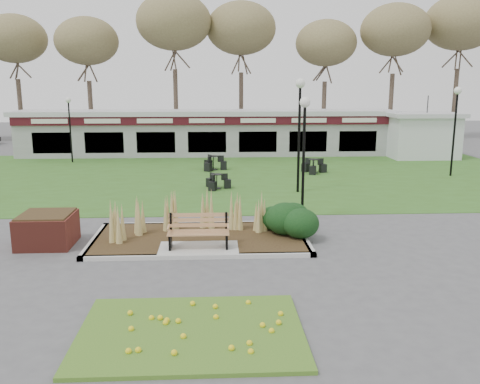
{
  "coord_description": "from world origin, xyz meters",
  "views": [
    {
      "loc": [
        0.48,
        -13.4,
        4.6
      ],
      "look_at": [
        1.25,
        2.0,
        1.3
      ],
      "focal_mm": 38.0,
      "sensor_mm": 36.0,
      "label": 1
    }
  ],
  "objects_px": {
    "lamp_post_far_right": "(456,112)",
    "lamp_post_far_left": "(69,115)",
    "food_pavilion": "(207,132)",
    "park_bench": "(199,231)",
    "lamp_post_near_left": "(304,132)",
    "lamp_post_mid_right": "(300,110)",
    "patio_umbrella": "(426,130)",
    "bistro_set_c": "(213,165)",
    "brick_planter": "(47,229)",
    "service_hut": "(421,135)",
    "bistro_set_a": "(217,184)",
    "bistro_set_d": "(314,168)"
  },
  "relations": [
    {
      "from": "lamp_post_mid_right",
      "to": "bistro_set_d",
      "type": "relative_size",
      "value": 3.63
    },
    {
      "from": "lamp_post_near_left",
      "to": "bistro_set_c",
      "type": "xyz_separation_m",
      "value": [
        -3.03,
        10.65,
        -2.78
      ]
    },
    {
      "from": "service_hut",
      "to": "lamp_post_mid_right",
      "type": "xyz_separation_m",
      "value": [
        -9.46,
        -10.08,
        2.06
      ]
    },
    {
      "from": "patio_umbrella",
      "to": "lamp_post_mid_right",
      "type": "bearing_deg",
      "value": -133.94
    },
    {
      "from": "lamp_post_far_left",
      "to": "bistro_set_d",
      "type": "relative_size",
      "value": 2.88
    },
    {
      "from": "lamp_post_mid_right",
      "to": "patio_umbrella",
      "type": "xyz_separation_m",
      "value": [
        9.72,
        10.08,
        -1.75
      ]
    },
    {
      "from": "lamp_post_mid_right",
      "to": "lamp_post_far_left",
      "type": "xyz_separation_m",
      "value": [
        -12.05,
        9.08,
        -0.72
      ]
    },
    {
      "from": "lamp_post_near_left",
      "to": "bistro_set_a",
      "type": "relative_size",
      "value": 3.42
    },
    {
      "from": "food_pavilion",
      "to": "bistro_set_c",
      "type": "relative_size",
      "value": 17.27
    },
    {
      "from": "lamp_post_far_left",
      "to": "service_hut",
      "type": "bearing_deg",
      "value": 2.66
    },
    {
      "from": "lamp_post_far_right",
      "to": "patio_umbrella",
      "type": "height_order",
      "value": "lamp_post_far_right"
    },
    {
      "from": "park_bench",
      "to": "brick_planter",
      "type": "bearing_deg",
      "value": 170.31
    },
    {
      "from": "service_hut",
      "to": "bistro_set_c",
      "type": "xyz_separation_m",
      "value": [
        -13.11,
        -4.15,
        -1.18
      ]
    },
    {
      "from": "lamp_post_mid_right",
      "to": "bistro_set_d",
      "type": "distance_m",
      "value": 5.92
    },
    {
      "from": "bistro_set_a",
      "to": "service_hut",
      "type": "bearing_deg",
      "value": 35.42
    },
    {
      "from": "lamp_post_far_left",
      "to": "bistro_set_d",
      "type": "bearing_deg",
      "value": -17.88
    },
    {
      "from": "lamp_post_mid_right",
      "to": "bistro_set_a",
      "type": "distance_m",
      "value": 4.86
    },
    {
      "from": "lamp_post_far_left",
      "to": "bistro_set_a",
      "type": "distance_m",
      "value": 12.13
    },
    {
      "from": "lamp_post_near_left",
      "to": "lamp_post_far_right",
      "type": "relative_size",
      "value": 0.94
    },
    {
      "from": "food_pavilion",
      "to": "service_hut",
      "type": "xyz_separation_m",
      "value": [
        13.5,
        -1.96,
        -0.03
      ]
    },
    {
      "from": "brick_planter",
      "to": "food_pavilion",
      "type": "bearing_deg",
      "value": 76.94
    },
    {
      "from": "lamp_post_near_left",
      "to": "lamp_post_mid_right",
      "type": "distance_m",
      "value": 4.78
    },
    {
      "from": "food_pavilion",
      "to": "lamp_post_near_left",
      "type": "xyz_separation_m",
      "value": [
        3.42,
        -16.76,
        1.57
      ]
    },
    {
      "from": "lamp_post_near_left",
      "to": "patio_umbrella",
      "type": "height_order",
      "value": "lamp_post_near_left"
    },
    {
      "from": "service_hut",
      "to": "park_bench",
      "type": "bearing_deg",
      "value": -127.25
    },
    {
      "from": "food_pavilion",
      "to": "lamp_post_far_right",
      "type": "height_order",
      "value": "lamp_post_far_right"
    },
    {
      "from": "brick_planter",
      "to": "lamp_post_far_left",
      "type": "distance_m",
      "value": 16.56
    },
    {
      "from": "lamp_post_near_left",
      "to": "bistro_set_d",
      "type": "xyz_separation_m",
      "value": [
        2.22,
        9.4,
        -2.79
      ]
    },
    {
      "from": "lamp_post_near_left",
      "to": "lamp_post_mid_right",
      "type": "relative_size",
      "value": 0.87
    },
    {
      "from": "brick_planter",
      "to": "bistro_set_d",
      "type": "relative_size",
      "value": 1.13
    },
    {
      "from": "park_bench",
      "to": "lamp_post_far_right",
      "type": "relative_size",
      "value": 0.38
    },
    {
      "from": "bistro_set_a",
      "to": "bistro_set_c",
      "type": "bearing_deg",
      "value": 91.79
    },
    {
      "from": "lamp_post_far_right",
      "to": "lamp_post_far_left",
      "type": "distance_m",
      "value": 21.19
    },
    {
      "from": "food_pavilion",
      "to": "bistro_set_d",
      "type": "xyz_separation_m",
      "value": [
        5.64,
        -7.37,
        -1.21
      ]
    },
    {
      "from": "bistro_set_a",
      "to": "bistro_set_d",
      "type": "height_order",
      "value": "bistro_set_d"
    },
    {
      "from": "patio_umbrella",
      "to": "lamp_post_far_left",
      "type": "bearing_deg",
      "value": -177.37
    },
    {
      "from": "park_bench",
      "to": "lamp_post_far_right",
      "type": "bearing_deg",
      "value": 41.91
    },
    {
      "from": "lamp_post_mid_right",
      "to": "bistro_set_a",
      "type": "bearing_deg",
      "value": 165.95
    },
    {
      "from": "bistro_set_c",
      "to": "brick_planter",
      "type": "bearing_deg",
      "value": -110.45
    },
    {
      "from": "brick_planter",
      "to": "park_bench",
      "type": "bearing_deg",
      "value": -9.69
    },
    {
      "from": "service_hut",
      "to": "lamp_post_far_right",
      "type": "relative_size",
      "value": 0.99
    },
    {
      "from": "brick_planter",
      "to": "service_hut",
      "type": "bearing_deg",
      "value": 43.52
    },
    {
      "from": "service_hut",
      "to": "bistro_set_a",
      "type": "relative_size",
      "value": 3.6
    },
    {
      "from": "park_bench",
      "to": "bistro_set_a",
      "type": "relative_size",
      "value": 1.39
    },
    {
      "from": "bistro_set_a",
      "to": "patio_umbrella",
      "type": "distance_m",
      "value": 16.17
    },
    {
      "from": "bistro_set_c",
      "to": "lamp_post_near_left",
      "type": "bearing_deg",
      "value": -74.12
    },
    {
      "from": "brick_planter",
      "to": "lamp_post_far_right",
      "type": "height_order",
      "value": "lamp_post_far_right"
    },
    {
      "from": "park_bench",
      "to": "bistro_set_c",
      "type": "distance_m",
      "value": 13.61
    },
    {
      "from": "lamp_post_far_right",
      "to": "bistro_set_c",
      "type": "relative_size",
      "value": 3.12
    },
    {
      "from": "lamp_post_near_left",
      "to": "lamp_post_far_left",
      "type": "distance_m",
      "value": 17.92
    }
  ]
}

